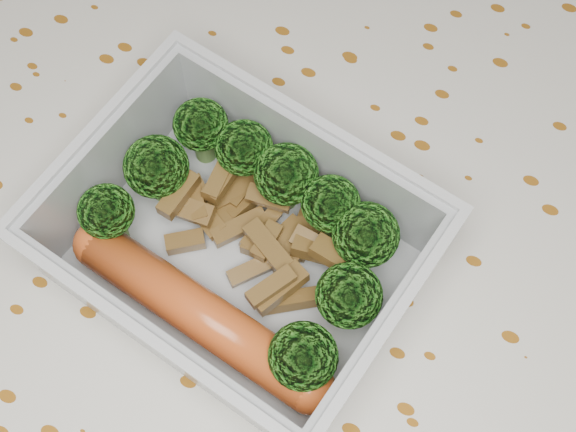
% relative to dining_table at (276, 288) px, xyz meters
% --- Properties ---
extents(dining_table, '(1.40, 0.90, 0.75)m').
position_rel_dining_table_xyz_m(dining_table, '(0.00, 0.00, 0.00)').
color(dining_table, brown).
rests_on(dining_table, ground).
extents(tablecloth, '(1.46, 0.96, 0.19)m').
position_rel_dining_table_xyz_m(tablecloth, '(0.00, 0.00, 0.05)').
color(tablecloth, silver).
rests_on(tablecloth, dining_table).
extents(lunch_container, '(0.21, 0.18, 0.06)m').
position_rel_dining_table_xyz_m(lunch_container, '(-0.01, -0.02, 0.11)').
color(lunch_container, silver).
rests_on(lunch_container, tablecloth).
extents(broccoli_florets, '(0.16, 0.13, 0.05)m').
position_rel_dining_table_xyz_m(broccoli_florets, '(-0.00, -0.00, 0.12)').
color(broccoli_florets, '#608C3F').
rests_on(broccoli_florets, lunch_container).
extents(meat_pile, '(0.11, 0.08, 0.03)m').
position_rel_dining_table_xyz_m(meat_pile, '(-0.01, -0.01, 0.11)').
color(meat_pile, brown).
rests_on(meat_pile, lunch_container).
extents(sausage, '(0.16, 0.05, 0.03)m').
position_rel_dining_table_xyz_m(sausage, '(-0.01, -0.06, 0.11)').
color(sausage, '#D2541F').
rests_on(sausage, lunch_container).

